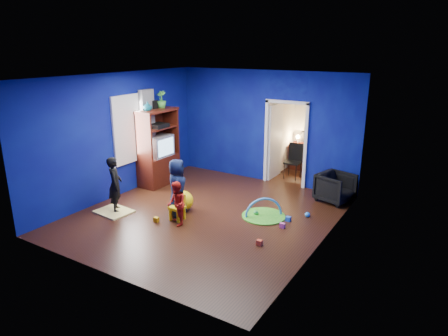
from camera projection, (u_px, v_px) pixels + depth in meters
The scene contains 34 objects.
floor at pixel (207, 215), 8.55m from camera, with size 5.00×5.50×0.01m, color black.
ceiling at pixel (205, 77), 7.71m from camera, with size 5.00×5.50×0.01m, color white.
wall_back at pixel (265, 127), 10.37m from camera, with size 5.00×0.02×2.90m, color #090965.
wall_front at pixel (102, 189), 5.89m from camera, with size 5.00×0.02×2.90m, color #090965.
wall_left at pixel (118, 136), 9.38m from camera, with size 0.02×5.50×2.90m, color #090965.
wall_right at pixel (326, 168), 6.88m from camera, with size 0.02×5.50×2.90m, color #090965.
alcove at pixel (299, 131), 10.84m from camera, with size 1.00×1.75×2.50m, color silver, non-canonical shape.
armchair at pixel (335, 188), 9.20m from camera, with size 0.72×0.75×0.68m, color black.
child_black at pixel (115, 184), 8.60m from camera, with size 0.44×0.29×1.22m, color black.
child_navy at pixel (177, 188), 8.38m from camera, with size 0.60×0.39×1.24m, color #0F1737.
toddler_red at pixel (176, 204), 7.95m from camera, with size 0.44×0.34×0.91m, color red.
vase at pixel (147, 106), 9.67m from camera, with size 0.21×0.21×0.22m, color #0C5C61.
potted_plant at pixel (161, 99), 10.06m from camera, with size 0.24×0.24×0.44m, color green.
tv_armoire at pixel (158, 147), 10.23m from camera, with size 0.58×1.14×1.96m, color #381509.
crt_tv at pixel (159, 146), 10.20m from camera, with size 0.46×0.70×0.54m, color silver.
yellow_blanket at pixel (114, 211), 8.69m from camera, with size 0.75×0.60×0.03m, color #F2E07A.
hopper_ball at pixel (183, 201), 8.73m from camera, with size 0.45×0.45×0.45m, color yellow.
kid_chair at pixel (177, 208), 8.25m from camera, with size 0.28×0.28×0.50m, color yellow.
play_mat at pixel (264, 216), 8.47m from camera, with size 0.92×0.92×0.02m, color #3D9621.
toy_arch at pixel (264, 216), 8.46m from camera, with size 0.82×0.82×0.05m, color #3F8CD8.
window_left at pixel (129, 129), 9.63m from camera, with size 0.03×0.95×1.55m, color white.
curtain at pixel (148, 137), 10.11m from camera, with size 0.14×0.42×2.40m, color slate.
doorway at pixel (286, 145), 10.19m from camera, with size 1.16×0.10×2.10m, color white.
study_desk at pixel (305, 157), 11.62m from camera, with size 0.88×0.44×0.75m, color #3D140A.
desk_monitor at pixel (308, 137), 11.55m from camera, with size 0.40×0.05×0.32m, color black.
desk_lamp at pixel (298, 137), 11.64m from camera, with size 0.14×0.14×0.14m, color #FFD88C.
folding_chair at pixel (293, 162), 10.81m from camera, with size 0.40×0.40×0.92m, color black.
book_shelf at pixel (310, 100), 11.22m from camera, with size 0.88×0.24×0.04m, color white.
toy_0 at pixel (259, 243), 7.24m from camera, with size 0.10×0.08×0.10m, color #EB4727.
toy_1 at pixel (307, 215), 8.43m from camera, with size 0.11×0.11×0.11m, color #2888E6.
toy_2 at pixel (156, 220), 8.20m from camera, with size 0.10×0.08×0.10m, color #E4A40C.
toy_3 at pixel (256, 213), 8.53m from camera, with size 0.11×0.11×0.11m, color green.
toy_4 at pixel (282, 225), 7.93m from camera, with size 0.10×0.08×0.10m, color #BE4791.
toy_5 at pixel (288, 219), 8.23m from camera, with size 0.10×0.08×0.10m, color blue.
Camera 1 is at (4.44, -6.53, 3.47)m, focal length 32.00 mm.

